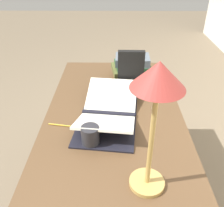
{
  "coord_description": "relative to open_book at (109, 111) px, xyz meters",
  "views": [
    {
      "loc": [
        1.06,
        -0.0,
        1.49
      ],
      "look_at": [
        -0.01,
        -0.01,
        0.81
      ],
      "focal_mm": 40.0,
      "sensor_mm": 36.0,
      "label": 1
    }
  ],
  "objects": [
    {
      "name": "book_stack_tall",
      "position": [
        -0.45,
        0.15,
        0.05
      ],
      "size": [
        0.23,
        0.28,
        0.15
      ],
      "color": "#BC8933",
      "rests_on": "reading_desk"
    },
    {
      "name": "pencil",
      "position": [
        0.1,
        -0.22,
        -0.02
      ],
      "size": [
        0.04,
        0.17,
        0.01
      ],
      "rotation": [
        0.0,
        0.0,
        -0.17
      ],
      "color": "gold",
      "rests_on": "reading_desk"
    },
    {
      "name": "ground_plane",
      "position": [
        0.02,
        0.03,
        -0.76
      ],
      "size": [
        12.0,
        12.0,
        0.0
      ],
      "primitive_type": "plane",
      "color": "#70604C"
    },
    {
      "name": "coffee_mug",
      "position": [
        0.22,
        -0.08,
        0.02
      ],
      "size": [
        0.1,
        0.09,
        0.09
      ],
      "rotation": [
        0.0,
        0.0,
        2.45
      ],
      "color": "#28282D",
      "rests_on": "reading_desk"
    },
    {
      "name": "reading_lamp",
      "position": [
        0.45,
        0.15,
        0.37
      ],
      "size": [
        0.16,
        0.16,
        0.5
      ],
      "color": "tan",
      "rests_on": "reading_desk"
    },
    {
      "name": "book_standing_upright",
      "position": [
        -0.27,
        0.13,
        0.1
      ],
      "size": [
        0.04,
        0.16,
        0.26
      ],
      "rotation": [
        0.0,
        0.0,
        -0.02
      ],
      "color": "black",
      "rests_on": "reading_desk"
    },
    {
      "name": "open_book",
      "position": [
        0.0,
        0.0,
        0.0
      ],
      "size": [
        0.58,
        0.35,
        0.1
      ],
      "rotation": [
        0.0,
        0.0,
        -0.11
      ],
      "color": "black",
      "rests_on": "reading_desk"
    },
    {
      "name": "reading_desk",
      "position": [
        0.02,
        0.03,
        -0.12
      ],
      "size": [
        1.46,
        0.73,
        0.73
      ],
      "color": "brown",
      "rests_on": "ground_plane"
    }
  ]
}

